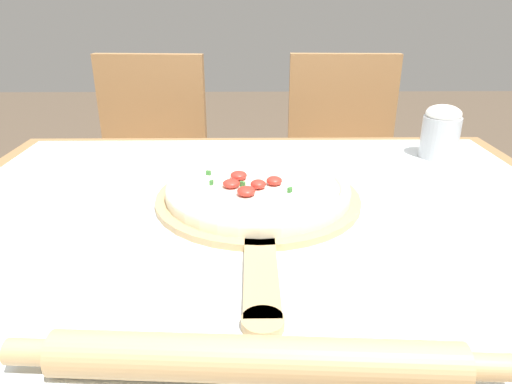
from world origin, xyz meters
TOP-DOWN VIEW (x-y plane):
  - dining_table at (0.00, 0.00)m, footprint 1.20×0.92m
  - towel_cloth at (0.00, 0.00)m, footprint 1.12×0.84m
  - pizza_peel at (-0.00, 0.02)m, footprint 0.37×0.56m
  - pizza at (-0.00, 0.04)m, footprint 0.33×0.33m
  - rolling_pin at (-0.01, -0.38)m, footprint 0.49×0.07m
  - chair_left at (-0.37, 0.80)m, footprint 0.43×0.43m
  - chair_right at (0.31, 0.80)m, footprint 0.42×0.42m
  - flour_cup at (0.42, 0.28)m, footprint 0.08×0.08m

SIDE VIEW (x-z plane):
  - chair_left at x=-0.37m, z-range 0.07..0.98m
  - chair_right at x=0.31m, z-range 0.07..0.98m
  - dining_table at x=0.00m, z-range 0.26..0.99m
  - towel_cloth at x=0.00m, z-range 0.74..0.74m
  - pizza_peel at x=0.00m, z-range 0.74..0.75m
  - rolling_pin at x=-0.01m, z-range 0.74..0.79m
  - pizza at x=0.00m, z-range 0.75..0.78m
  - flour_cup at x=0.42m, z-range 0.74..0.86m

